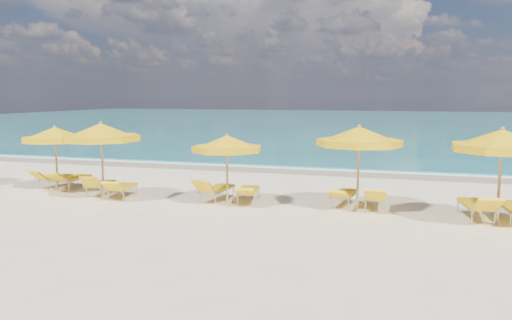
# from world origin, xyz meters

# --- Properties ---
(ground_plane) EXTENTS (120.00, 120.00, 0.00)m
(ground_plane) POSITION_xyz_m (0.00, 0.00, 0.00)
(ground_plane) COLOR beige
(ocean) EXTENTS (120.00, 80.00, 0.30)m
(ocean) POSITION_xyz_m (0.00, 48.00, 0.00)
(ocean) COLOR #146D70
(ocean) RESTS_ON ground
(wet_sand_band) EXTENTS (120.00, 2.60, 0.01)m
(wet_sand_band) POSITION_xyz_m (0.00, 7.40, 0.00)
(wet_sand_band) COLOR tan
(wet_sand_band) RESTS_ON ground
(foam_line) EXTENTS (120.00, 1.20, 0.03)m
(foam_line) POSITION_xyz_m (0.00, 8.20, 0.00)
(foam_line) COLOR white
(foam_line) RESTS_ON ground
(whitecap_near) EXTENTS (14.00, 0.36, 0.05)m
(whitecap_near) POSITION_xyz_m (-6.00, 17.00, 0.00)
(whitecap_near) COLOR white
(whitecap_near) RESTS_ON ground
(whitecap_far) EXTENTS (18.00, 0.30, 0.05)m
(whitecap_far) POSITION_xyz_m (8.00, 24.00, 0.00)
(whitecap_far) COLOR white
(whitecap_far) RESTS_ON ground
(umbrella_2) EXTENTS (2.78, 2.78, 2.29)m
(umbrella_2) POSITION_xyz_m (-7.05, 0.46, 1.96)
(umbrella_2) COLOR tan
(umbrella_2) RESTS_ON ground
(umbrella_3) EXTENTS (3.12, 3.12, 2.52)m
(umbrella_3) POSITION_xyz_m (-4.60, -0.43, 2.15)
(umbrella_3) COLOR tan
(umbrella_3) RESTS_ON ground
(umbrella_4) EXTENTS (2.60, 2.60, 2.20)m
(umbrella_4) POSITION_xyz_m (-0.45, -0.11, 1.87)
(umbrella_4) COLOR tan
(umbrella_4) RESTS_ON ground
(umbrella_5) EXTENTS (2.61, 2.61, 2.51)m
(umbrella_5) POSITION_xyz_m (3.45, 0.37, 2.14)
(umbrella_5) COLOR tan
(umbrella_5) RESTS_ON ground
(umbrella_6) EXTENTS (3.24, 3.24, 2.56)m
(umbrella_6) POSITION_xyz_m (7.10, -0.41, 2.18)
(umbrella_6) COLOR tan
(umbrella_6) RESTS_ON ground
(lounger_2_left) EXTENTS (0.80, 1.72, 0.72)m
(lounger_2_left) POSITION_xyz_m (-7.58, 1.00, 0.20)
(lounger_2_left) COLOR #A5A8AD
(lounger_2_left) RESTS_ON ground
(lounger_2_right) EXTENTS (0.67, 1.87, 0.77)m
(lounger_2_right) POSITION_xyz_m (-6.68, 0.81, 0.22)
(lounger_2_right) COLOR #A5A8AD
(lounger_2_right) RESTS_ON ground
(lounger_3_left) EXTENTS (0.87, 1.78, 0.80)m
(lounger_3_left) POSITION_xyz_m (-5.09, 0.14, 0.21)
(lounger_3_left) COLOR #A5A8AD
(lounger_3_left) RESTS_ON ground
(lounger_3_right) EXTENTS (0.82, 1.77, 0.72)m
(lounger_3_right) POSITION_xyz_m (-4.11, -0.10, 0.21)
(lounger_3_right) COLOR #A5A8AD
(lounger_3_right) RESTS_ON ground
(lounger_4_left) EXTENTS (0.86, 1.88, 0.84)m
(lounger_4_left) POSITION_xyz_m (-1.00, 0.38, 0.23)
(lounger_4_left) COLOR #A5A8AD
(lounger_4_left) RESTS_ON ground
(lounger_4_right) EXTENTS (0.91, 1.93, 0.68)m
(lounger_4_right) POSITION_xyz_m (0.07, 0.40, 0.22)
(lounger_4_right) COLOR #A5A8AD
(lounger_4_right) RESTS_ON ground
(lounger_5_left) EXTENTS (0.81, 1.85, 0.67)m
(lounger_5_left) POSITION_xyz_m (3.02, 0.80, 0.21)
(lounger_5_left) COLOR #A5A8AD
(lounger_5_left) RESTS_ON ground
(lounger_5_right) EXTENTS (0.67, 1.87, 0.80)m
(lounger_5_right) POSITION_xyz_m (3.97, 0.62, 0.23)
(lounger_5_right) COLOR #A5A8AD
(lounger_5_right) RESTS_ON ground
(lounger_6_left) EXTENTS (0.95, 2.02, 0.84)m
(lounger_6_left) POSITION_xyz_m (6.65, 0.06, 0.24)
(lounger_6_left) COLOR #A5A8AD
(lounger_6_left) RESTS_ON ground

